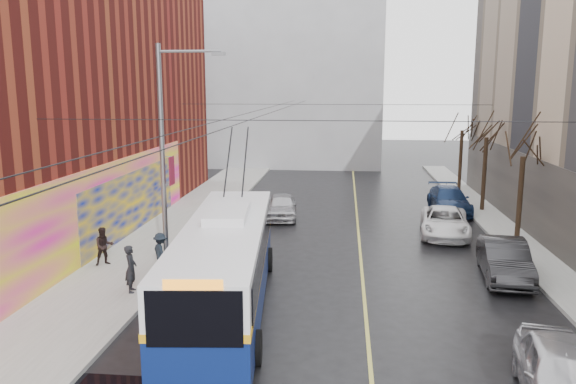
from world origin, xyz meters
name	(u,v)px	position (x,y,z in m)	size (l,w,h in m)	color
sidewalk_left	(144,256)	(-8.00, 12.00, 0.07)	(4.00, 60.00, 0.15)	gray
sidewalk_right	(546,269)	(9.00, 12.00, 0.07)	(2.00, 60.00, 0.15)	gray
lane_line	(360,251)	(1.50, 14.00, 0.00)	(0.12, 50.00, 0.01)	#BFB74C
building_far	(277,70)	(-6.00, 44.99, 9.02)	(20.50, 12.10, 18.00)	gray
streetlight_pole	(166,154)	(-6.14, 10.00, 4.85)	(2.65, 0.60, 9.00)	slate
catenary_wires	(274,112)	(-2.54, 14.77, 6.25)	(18.00, 60.00, 0.22)	black
tree_near	(524,140)	(9.00, 16.00, 4.98)	(3.20, 3.20, 6.40)	black
tree_mid	(487,124)	(9.00, 23.00, 5.25)	(3.20, 3.20, 6.68)	black
tree_far	(463,119)	(9.00, 30.00, 5.14)	(3.20, 3.20, 6.57)	black
pigeons_flying	(242,102)	(-2.99, 9.14, 6.85)	(4.58, 2.83, 1.65)	slate
trolleybus	(225,263)	(-3.20, 6.74, 1.59)	(3.67, 12.22, 5.72)	#0A1950
parked_car_a	(562,376)	(5.84, 1.68, 0.77)	(1.83, 4.55, 1.55)	silver
parked_car_b	(505,260)	(7.00, 10.80, 0.76)	(1.62, 4.64, 1.53)	#29292C
parked_car_c	(445,222)	(5.80, 17.19, 0.70)	(2.32, 5.04, 1.40)	white
parked_car_d	(449,200)	(7.00, 22.77, 0.74)	(2.09, 5.13, 1.49)	navy
following_car	(282,206)	(-2.79, 20.16, 0.70)	(1.66, 4.12, 1.40)	#ACACB1
pedestrian_a	(131,269)	(-6.82, 7.57, 1.01)	(0.63, 0.41, 1.72)	black
pedestrian_b	(104,246)	(-9.09, 10.47, 0.94)	(0.77, 0.60, 1.58)	black
pedestrian_c	(161,252)	(-6.50, 9.92, 0.93)	(1.01, 0.58, 1.56)	black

